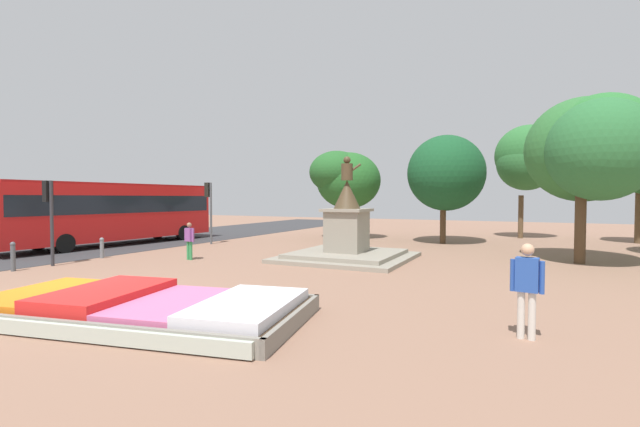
# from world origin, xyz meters

# --- Properties ---
(ground_plane) EXTENTS (86.99, 86.99, 0.00)m
(ground_plane) POSITION_xyz_m (0.00, 0.00, 0.00)
(ground_plane) COLOR #8C6651
(flower_planter) EXTENTS (7.63, 4.58, 0.58)m
(flower_planter) POSITION_xyz_m (2.83, -0.46, 0.23)
(flower_planter) COLOR #38281C
(flower_planter) RESTS_ON ground_plane
(statue_monument) EXTENTS (5.08, 5.08, 4.28)m
(statue_monument) POSITION_xyz_m (3.53, 9.55, 0.85)
(statue_monument) COLOR gray
(statue_monument) RESTS_ON ground_plane
(traffic_light_mid_block) EXTENTS (0.41, 0.28, 3.21)m
(traffic_light_mid_block) POSITION_xyz_m (-5.89, 3.11, 2.26)
(traffic_light_mid_block) COLOR #2D2D33
(traffic_light_mid_block) RESTS_ON ground_plane
(traffic_light_far_corner) EXTENTS (0.42, 0.31, 3.41)m
(traffic_light_far_corner) POSITION_xyz_m (-5.58, 11.72, 2.39)
(traffic_light_far_corner) COLOR #4C5156
(traffic_light_far_corner) RESTS_ON ground_plane
(city_bus) EXTENTS (3.30, 11.96, 3.33)m
(city_bus) POSITION_xyz_m (-9.91, 9.00, 1.92)
(city_bus) COLOR red
(city_bus) RESTS_ON ground_plane
(pedestrian_with_handbag) EXTENTS (0.56, 0.31, 1.54)m
(pedestrian_with_handbag) POSITION_xyz_m (-2.28, 6.59, 0.88)
(pedestrian_with_handbag) COLOR #338C4C
(pedestrian_with_handbag) RESTS_ON ground_plane
(pedestrian_near_planter) EXTENTS (0.57, 0.27, 1.74)m
(pedestrian_near_planter) POSITION_xyz_m (10.28, 1.62, 1.01)
(pedestrian_near_planter) COLOR beige
(pedestrian_near_planter) RESTS_ON ground_plane
(kerb_bollard_mid_b) EXTENTS (0.17, 0.17, 1.03)m
(kerb_bollard_mid_b) POSITION_xyz_m (-5.84, 1.78, 0.54)
(kerb_bollard_mid_b) COLOR #4C5156
(kerb_bollard_mid_b) RESTS_ON ground_plane
(kerb_bollard_north) EXTENTS (0.17, 0.17, 0.88)m
(kerb_bollard_north) POSITION_xyz_m (-5.96, 5.32, 0.47)
(kerb_bollard_north) COLOR slate
(kerb_bollard_north) RESTS_ON ground_plane
(park_tree_far_left) EXTENTS (4.27, 5.14, 6.08)m
(park_tree_far_left) POSITION_xyz_m (6.14, 18.11, 4.06)
(park_tree_far_left) COLOR #4C3823
(park_tree_far_left) RESTS_ON ground_plane
(park_tree_behind_statue) EXTENTS (4.43, 3.99, 5.53)m
(park_tree_behind_statue) POSITION_xyz_m (-0.17, 18.11, 3.84)
(park_tree_behind_statue) COLOR #4C3823
(park_tree_behind_statue) RESTS_ON ground_plane
(park_tree_street_side) EXTENTS (4.02, 3.88, 7.19)m
(park_tree_street_side) POSITION_xyz_m (10.26, 23.25, 5.06)
(park_tree_street_side) COLOR brown
(park_tree_street_side) RESTS_ON ground_plane
(park_tree_distant) EXTENTS (4.72, 5.53, 6.63)m
(park_tree_distant) POSITION_xyz_m (12.59, 12.86, 4.53)
(park_tree_distant) COLOR #4C3823
(park_tree_distant) RESTS_ON ground_plane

